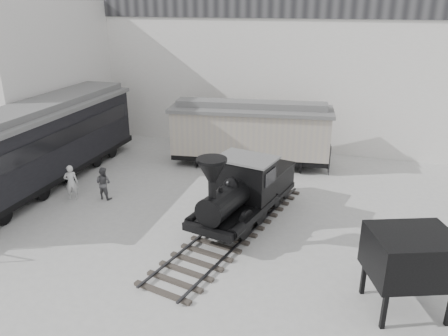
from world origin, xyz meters
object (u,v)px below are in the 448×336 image
(visitor_b, at_px, (103,183))
(coal_hopper, at_px, (410,261))
(passenger_coach, at_px, (40,145))
(visitor_a, at_px, (71,182))
(locomotive, at_px, (242,195))
(boxcar, at_px, (250,132))

(visitor_b, xyz_separation_m, coal_hopper, (13.21, -4.38, 0.91))
(visitor_b, bearing_deg, passenger_coach, -3.53)
(visitor_a, bearing_deg, visitor_b, 165.27)
(visitor_b, bearing_deg, locomotive, -178.92)
(locomotive, relative_size, boxcar, 1.11)
(passenger_coach, relative_size, visitor_a, 8.44)
(visitor_a, xyz_separation_m, visitor_b, (1.41, 0.54, -0.07))
(visitor_b, distance_m, coal_hopper, 13.94)
(locomotive, height_order, coal_hopper, locomotive)
(passenger_coach, distance_m, visitor_b, 4.14)
(boxcar, relative_size, visitor_b, 5.88)
(passenger_coach, xyz_separation_m, coal_hopper, (17.07, -4.95, -0.47))
(boxcar, bearing_deg, passenger_coach, -154.80)
(passenger_coach, bearing_deg, visitor_a, -25.07)
(boxcar, bearing_deg, locomotive, -86.61)
(boxcar, relative_size, coal_hopper, 3.20)
(locomotive, bearing_deg, boxcar, 113.69)
(boxcar, bearing_deg, coal_hopper, -63.34)
(locomotive, distance_m, boxcar, 7.35)
(coal_hopper, bearing_deg, passenger_coach, 142.89)
(coal_hopper, bearing_deg, boxcar, 103.69)
(locomotive, distance_m, visitor_b, 7.02)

